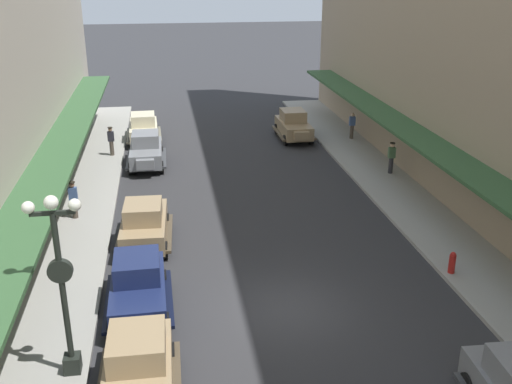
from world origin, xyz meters
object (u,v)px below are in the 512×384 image
at_px(parked_car_2, 144,127).
at_px(parked_car_4, 138,285).
at_px(pedestrian_1, 111,141).
at_px(pedestrian_2, 391,157).
at_px(pedestrian_0, 74,199).
at_px(parked_car_1, 138,369).
at_px(fire_hydrant, 452,262).
at_px(lamp_post_with_clock, 61,280).
at_px(parked_car_3, 144,222).
at_px(parked_car_5, 146,150).
at_px(pedestrian_3, 352,126).
at_px(parked_car_0, 294,125).

relative_size(parked_car_2, parked_car_4, 1.00).
xyz_separation_m(pedestrian_1, pedestrian_2, (14.79, -5.53, 0.00)).
relative_size(pedestrian_0, pedestrian_2, 1.00).
bearing_deg(parked_car_1, fire_hydrant, 23.88).
bearing_deg(parked_car_4, pedestrian_2, 41.26).
relative_size(lamp_post_with_clock, pedestrian_1, 3.09).
bearing_deg(parked_car_3, parked_car_5, 90.37).
relative_size(parked_car_5, pedestrian_2, 2.56).
bearing_deg(pedestrian_1, parked_car_3, -80.11).
xyz_separation_m(parked_car_2, pedestrian_0, (-2.78, -12.09, 0.07)).
bearing_deg(pedestrian_3, parked_car_3, -134.30).
xyz_separation_m(parked_car_3, pedestrian_2, (12.72, 6.29, 0.07)).
xyz_separation_m(parked_car_1, fire_hydrant, (10.93, 4.84, -0.38)).
xyz_separation_m(lamp_post_with_clock, pedestrian_3, (14.55, 21.03, -2.00)).
height_order(parked_car_2, fire_hydrant, parked_car_2).
distance_m(parked_car_0, fire_hydrant, 18.55).
xyz_separation_m(parked_car_3, parked_car_4, (-0.12, -4.98, 0.00)).
bearing_deg(parked_car_1, lamp_post_with_clock, 145.16).
xyz_separation_m(parked_car_0, lamp_post_with_clock, (-11.00, -22.03, 2.04)).
bearing_deg(parked_car_2, lamp_post_with_clock, -93.87).
xyz_separation_m(parked_car_1, lamp_post_with_clock, (-1.82, 1.27, 2.04)).
bearing_deg(lamp_post_with_clock, parked_car_1, -34.84).
xyz_separation_m(parked_car_1, parked_car_2, (-0.27, 24.16, 0.00)).
distance_m(fire_hydrant, pedestrian_3, 17.56).
height_order(parked_car_4, pedestrian_1, parked_car_4).
bearing_deg(pedestrian_1, pedestrian_0, -96.32).
bearing_deg(parked_car_1, parked_car_2, 90.65).
height_order(parked_car_0, parked_car_2, same).
xyz_separation_m(fire_hydrant, pedestrian_3, (1.80, 17.46, 0.43)).
height_order(parked_car_0, pedestrian_1, parked_car_0).
bearing_deg(pedestrian_1, parked_car_1, -84.44).
distance_m(lamp_post_with_clock, pedestrian_2, 20.49).
xyz_separation_m(parked_car_4, pedestrian_2, (12.84, 11.27, 0.07)).
distance_m(parked_car_1, parked_car_4, 4.29).
relative_size(parked_car_0, pedestrian_2, 2.56).
xyz_separation_m(parked_car_3, parked_car_5, (-0.06, 10.00, 0.00)).
xyz_separation_m(parked_car_0, fire_hydrant, (1.75, -18.46, -0.38)).
bearing_deg(pedestrian_3, parked_car_5, -166.66).
distance_m(lamp_post_with_clock, pedestrian_3, 25.65).
bearing_deg(parked_car_4, parked_car_3, 88.64).
distance_m(parked_car_3, pedestrian_2, 14.19).
relative_size(parked_car_1, fire_hydrant, 5.22).
bearing_deg(pedestrian_1, parked_car_0, 11.17).
distance_m(parked_car_5, fire_hydrant, 18.14).
bearing_deg(pedestrian_2, parked_car_1, -129.31).
distance_m(parked_car_0, parked_car_3, 16.77).
distance_m(pedestrian_1, pedestrian_3, 14.83).
xyz_separation_m(parked_car_2, lamp_post_with_clock, (-1.55, -22.89, 2.04)).
bearing_deg(parked_car_1, parked_car_0, 68.50).
relative_size(parked_car_2, parked_car_3, 0.99).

